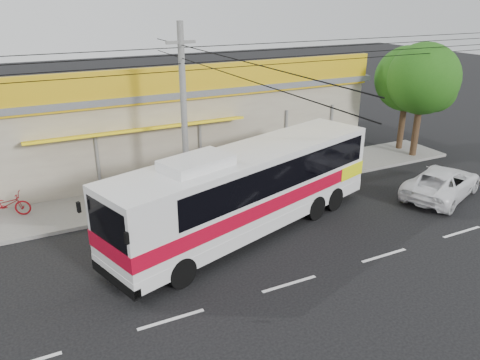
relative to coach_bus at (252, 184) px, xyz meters
The scene contains 10 objects.
ground 2.48m from the coach_bus, 115.85° to the right, with size 120.00×120.00×0.00m, color black.
sidewalk 5.06m from the coach_bus, 98.06° to the left, with size 30.00×3.20×0.15m, color slate.
lane_markings 4.38m from the coach_bus, 99.67° to the right, with size 50.00×0.12×0.01m, color silver, non-canonical shape.
storefront_building 10.21m from the coach_bus, 93.72° to the left, with size 22.60×9.20×5.70m.
coach_bus is the anchor object (origin of this frame).
motorbike_red 10.27m from the coach_bus, 147.95° to the left, with size 0.67×1.92×1.01m, color maroon.
white_car 9.53m from the coach_bus, ahead, with size 2.27×4.93×1.37m, color white.
utility_pole 5.55m from the coach_bus, 119.67° to the left, with size 34.00×14.00×7.83m.
tree_near 13.37m from the coach_bus, 16.62° to the left, with size 3.88×3.88×6.43m.
tree_far 13.98m from the coach_bus, 21.66° to the left, with size 3.70×3.70×6.13m.
Camera 1 is at (-7.14, -13.26, 8.71)m, focal length 35.00 mm.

